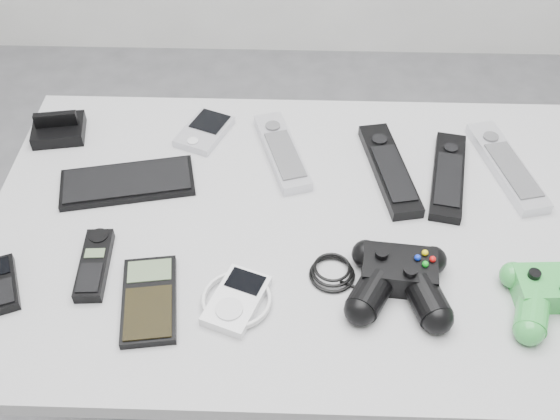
{
  "coord_description": "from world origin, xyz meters",
  "views": [
    {
      "loc": [
        0.02,
        -0.73,
        1.53
      ],
      "look_at": [
        -0.0,
        0.04,
        0.75
      ],
      "focal_mm": 42.0,
      "sensor_mm": 36.0,
      "label": 1
    }
  ],
  "objects_px": {
    "remote_black_b": "(448,175)",
    "mp3_player": "(237,299)",
    "pda_keyboard": "(127,182)",
    "remote_silver_b": "(507,165)",
    "remote_black_a": "(389,168)",
    "remote_silver_a": "(282,151)",
    "desk": "(305,247)",
    "calculator": "(149,300)",
    "mobile_phone": "(0,284)",
    "pda": "(204,131)",
    "controller_black": "(399,278)",
    "cordless_handset": "(94,264)",
    "controller_green": "(553,295)"
  },
  "relations": [
    {
      "from": "remote_black_b",
      "to": "mp3_player",
      "type": "xyz_separation_m",
      "value": [
        -0.36,
        -0.29,
        -0.0
      ]
    },
    {
      "from": "remote_black_b",
      "to": "mp3_player",
      "type": "height_order",
      "value": "remote_black_b"
    },
    {
      "from": "pda_keyboard",
      "to": "mp3_player",
      "type": "bearing_deg",
      "value": -61.99
    },
    {
      "from": "remote_silver_b",
      "to": "mp3_player",
      "type": "relative_size",
      "value": 2.11
    },
    {
      "from": "remote_black_a",
      "to": "remote_black_b",
      "type": "distance_m",
      "value": 0.11
    },
    {
      "from": "remote_silver_a",
      "to": "remote_black_a",
      "type": "relative_size",
      "value": 0.9
    },
    {
      "from": "desk",
      "to": "mp3_player",
      "type": "xyz_separation_m",
      "value": [
        -0.1,
        -0.17,
        0.07
      ]
    },
    {
      "from": "remote_silver_b",
      "to": "calculator",
      "type": "relative_size",
      "value": 1.51
    },
    {
      "from": "desk",
      "to": "mobile_phone",
      "type": "distance_m",
      "value": 0.5
    },
    {
      "from": "pda",
      "to": "calculator",
      "type": "bearing_deg",
      "value": -72.76
    },
    {
      "from": "controller_black",
      "to": "remote_silver_a",
      "type": "bearing_deg",
      "value": 126.91
    },
    {
      "from": "desk",
      "to": "pda_keyboard",
      "type": "height_order",
      "value": "pda_keyboard"
    },
    {
      "from": "pda_keyboard",
      "to": "cordless_handset",
      "type": "bearing_deg",
      "value": -106.23
    },
    {
      "from": "calculator",
      "to": "mp3_player",
      "type": "relative_size",
      "value": 1.4
    },
    {
      "from": "pda",
      "to": "mp3_player",
      "type": "height_order",
      "value": "mp3_player"
    },
    {
      "from": "remote_black_b",
      "to": "mobile_phone",
      "type": "xyz_separation_m",
      "value": [
        -0.72,
        -0.27,
        -0.0
      ]
    },
    {
      "from": "desk",
      "to": "controller_black",
      "type": "bearing_deg",
      "value": -44.01
    },
    {
      "from": "remote_black_a",
      "to": "cordless_handset",
      "type": "relative_size",
      "value": 1.75
    },
    {
      "from": "pda",
      "to": "controller_green",
      "type": "xyz_separation_m",
      "value": [
        0.56,
        -0.39,
        0.02
      ]
    },
    {
      "from": "pda_keyboard",
      "to": "remote_black_b",
      "type": "xyz_separation_m",
      "value": [
        0.57,
        0.03,
        0.0
      ]
    },
    {
      "from": "remote_black_a",
      "to": "desk",
      "type": "bearing_deg",
      "value": -150.78
    },
    {
      "from": "pda",
      "to": "mobile_phone",
      "type": "height_order",
      "value": "same"
    },
    {
      "from": "desk",
      "to": "calculator",
      "type": "relative_size",
      "value": 6.83
    },
    {
      "from": "remote_silver_b",
      "to": "controller_black",
      "type": "xyz_separation_m",
      "value": [
        -0.22,
        -0.28,
        0.01
      ]
    },
    {
      "from": "mobile_phone",
      "to": "mp3_player",
      "type": "bearing_deg",
      "value": -26.0
    },
    {
      "from": "desk",
      "to": "cordless_handset",
      "type": "relative_size",
      "value": 7.92
    },
    {
      "from": "remote_black_a",
      "to": "pda_keyboard",
      "type": "bearing_deg",
      "value": 174.45
    },
    {
      "from": "remote_silver_a",
      "to": "mp3_player",
      "type": "bearing_deg",
      "value": -116.84
    },
    {
      "from": "cordless_handset",
      "to": "remote_silver_b",
      "type": "bearing_deg",
      "value": 16.34
    },
    {
      "from": "remote_silver_a",
      "to": "controller_green",
      "type": "relative_size",
      "value": 1.39
    },
    {
      "from": "controller_black",
      "to": "desk",
      "type": "bearing_deg",
      "value": 141.71
    },
    {
      "from": "remote_silver_a",
      "to": "remote_black_a",
      "type": "xyz_separation_m",
      "value": [
        0.2,
        -0.04,
        0.0
      ]
    },
    {
      "from": "remote_black_a",
      "to": "remote_silver_b",
      "type": "xyz_separation_m",
      "value": [
        0.21,
        0.01,
        -0.0
      ]
    },
    {
      "from": "remote_silver_b",
      "to": "mp3_player",
      "type": "xyz_separation_m",
      "value": [
        -0.47,
        -0.31,
        -0.0
      ]
    },
    {
      "from": "desk",
      "to": "remote_silver_b",
      "type": "distance_m",
      "value": 0.4
    },
    {
      "from": "pda_keyboard",
      "to": "remote_black_b",
      "type": "height_order",
      "value": "remote_black_b"
    },
    {
      "from": "remote_black_b",
      "to": "calculator",
      "type": "distance_m",
      "value": 0.57
    },
    {
      "from": "remote_silver_b",
      "to": "remote_silver_a",
      "type": "bearing_deg",
      "value": 162.22
    },
    {
      "from": "pda_keyboard",
      "to": "remote_black_a",
      "type": "xyz_separation_m",
      "value": [
        0.47,
        0.05,
        0.0
      ]
    },
    {
      "from": "desk",
      "to": "remote_black_a",
      "type": "distance_m",
      "value": 0.21
    },
    {
      "from": "pda",
      "to": "controller_green",
      "type": "relative_size",
      "value": 0.75
    },
    {
      "from": "mp3_player",
      "to": "calculator",
      "type": "bearing_deg",
      "value": -158.13
    },
    {
      "from": "desk",
      "to": "controller_green",
      "type": "distance_m",
      "value": 0.41
    },
    {
      "from": "pda_keyboard",
      "to": "mp3_player",
      "type": "xyz_separation_m",
      "value": [
        0.21,
        -0.26,
        0.0
      ]
    },
    {
      "from": "pda",
      "to": "controller_green",
      "type": "height_order",
      "value": "controller_green"
    },
    {
      "from": "pda",
      "to": "controller_black",
      "type": "height_order",
      "value": "controller_black"
    },
    {
      "from": "pda_keyboard",
      "to": "remote_silver_b",
      "type": "height_order",
      "value": "remote_silver_b"
    },
    {
      "from": "desk",
      "to": "pda",
      "type": "xyz_separation_m",
      "value": [
        -0.2,
        0.23,
        0.07
      ]
    },
    {
      "from": "pda_keyboard",
      "to": "remote_black_b",
      "type": "distance_m",
      "value": 0.57
    },
    {
      "from": "cordless_handset",
      "to": "controller_green",
      "type": "bearing_deg",
      "value": -7.67
    }
  ]
}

